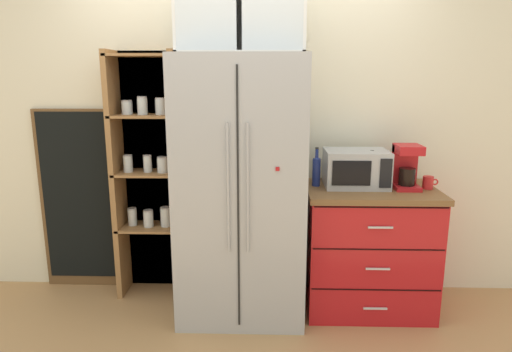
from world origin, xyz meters
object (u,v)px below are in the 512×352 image
object	(u,v)px
coffee_maker	(406,166)
refrigerator	(242,189)
mug_red	(428,183)
bottle_cobalt	(316,169)
microwave	(356,168)
mug_sage	(371,181)
bottle_clear	(371,171)
chalkboard_menu	(79,200)

from	to	relation	value
coffee_maker	refrigerator	bearing A→B (deg)	-176.80
mug_red	bottle_cobalt	size ratio (longest dim) A/B	0.39
microwave	coffee_maker	world-z (taller)	coffee_maker
coffee_maker	bottle_cobalt	distance (m)	0.62
microwave	mug_red	bearing A→B (deg)	-6.85
mug_sage	refrigerator	bearing A→B (deg)	-175.41
bottle_cobalt	microwave	bearing A→B (deg)	-0.81
microwave	mug_red	distance (m)	0.51
mug_sage	bottle_cobalt	size ratio (longest dim) A/B	0.44
mug_sage	bottle_clear	world-z (taller)	bottle_clear
coffee_maker	mug_red	size ratio (longest dim) A/B	2.87
coffee_maker	chalkboard_menu	size ratio (longest dim) A/B	0.22
refrigerator	microwave	size ratio (longest dim) A/B	4.12
refrigerator	chalkboard_menu	bearing A→B (deg)	165.64
chalkboard_menu	mug_sage	bearing A→B (deg)	-6.72
microwave	mug_sage	size ratio (longest dim) A/B	3.57
microwave	mug_red	xyz separation A→B (m)	(0.49, -0.06, -0.09)
microwave	chalkboard_menu	xyz separation A→B (m)	(-2.12, 0.23, -0.31)
microwave	bottle_cobalt	bearing A→B (deg)	179.19
bottle_cobalt	refrigerator	bearing A→B (deg)	-168.23
refrigerator	coffee_maker	distance (m)	1.16
bottle_cobalt	bottle_clear	xyz separation A→B (m)	(0.38, -0.01, -0.01)
microwave	mug_red	world-z (taller)	microwave
coffee_maker	mug_sage	size ratio (longest dim) A/B	2.51
microwave	coffee_maker	size ratio (longest dim) A/B	1.42
mug_sage	bottle_clear	distance (m)	0.07
microwave	coffee_maker	xyz separation A→B (m)	(0.34, -0.04, 0.03)
microwave	bottle_clear	bearing A→B (deg)	-5.35
refrigerator	mug_sage	size ratio (longest dim) A/B	14.69
refrigerator	bottle_clear	size ratio (longest dim) A/B	6.94
bottle_clear	chalkboard_menu	world-z (taller)	chalkboard_menu
mug_red	bottle_cobalt	world-z (taller)	bottle_cobalt
mug_red	mug_sage	size ratio (longest dim) A/B	0.88
refrigerator	mug_red	world-z (taller)	refrigerator
chalkboard_menu	microwave	bearing A→B (deg)	-6.19
refrigerator	bottle_clear	bearing A→B (deg)	6.01
bottle_clear	microwave	bearing A→B (deg)	174.65
chalkboard_menu	coffee_maker	bearing A→B (deg)	-6.31
microwave	bottle_clear	xyz separation A→B (m)	(0.11, -0.01, -0.02)
refrigerator	mug_sage	world-z (taller)	refrigerator
refrigerator	bottle_cobalt	bearing A→B (deg)	11.77
refrigerator	mug_red	bearing A→B (deg)	2.05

